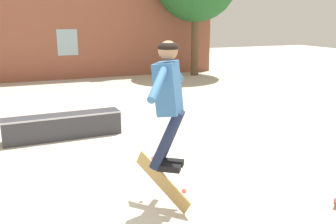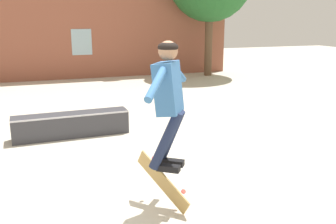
% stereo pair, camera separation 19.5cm
% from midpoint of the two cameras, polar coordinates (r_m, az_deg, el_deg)
% --- Properties ---
extents(ground_plane, '(40.00, 40.00, 0.00)m').
position_cam_midpoint_polar(ground_plane, '(4.58, -4.03, -13.82)').
color(ground_plane, beige).
extents(building_backdrop, '(13.09, 0.52, 4.89)m').
position_cam_midpoint_polar(building_backdrop, '(13.84, -15.34, 13.01)').
color(building_backdrop, '#93513D').
rests_on(building_backdrop, ground_plane).
extents(skate_ledge, '(2.10, 0.49, 0.44)m').
position_cam_midpoint_polar(skate_ledge, '(7.13, -13.73, -1.90)').
color(skate_ledge, '#38383D').
rests_on(skate_ledge, ground_plane).
extents(skater, '(0.83, 1.08, 1.42)m').
position_cam_midpoint_polar(skater, '(4.04, 1.40, 2.69)').
color(skater, teal).
extents(skateboard_flipping, '(0.41, 0.74, 0.62)m').
position_cam_midpoint_polar(skateboard_flipping, '(4.38, 0.49, -10.55)').
color(skateboard_flipping, '#AD894C').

